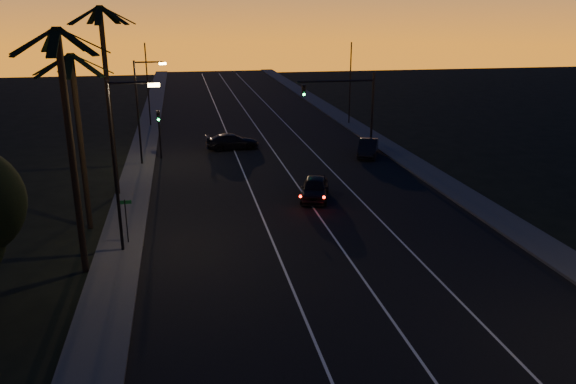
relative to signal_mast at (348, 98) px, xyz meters
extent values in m
cube|color=black|center=(-7.14, -9.99, -4.78)|extent=(20.00, 170.00, 0.01)
cube|color=#3D3D3A|center=(-18.34, -9.99, -4.70)|extent=(2.40, 170.00, 0.16)
cube|color=#3D3D3A|center=(4.06, -9.99, -4.70)|extent=(2.40, 170.00, 0.16)
cube|color=silver|center=(-10.14, -9.99, -4.76)|extent=(0.12, 160.00, 0.01)
cube|color=silver|center=(-6.64, -9.99, -4.76)|extent=(0.12, 160.00, 0.01)
cube|color=silver|center=(-3.14, -9.99, -4.76)|extent=(0.12, 160.00, 0.01)
cylinder|color=black|center=(-19.74, -21.99, 0.97)|extent=(0.32, 0.32, 11.50)
cube|color=black|center=(-18.71, -21.73, 6.15)|extent=(2.18, 0.92, 1.18)
cube|color=black|center=(-19.30, -21.03, 6.15)|extent=(1.25, 2.12, 1.18)
cube|color=black|center=(-20.22, -21.05, 6.15)|extent=(1.34, 2.09, 1.18)
cube|color=black|center=(-20.77, -21.78, 6.15)|extent=(2.18, 0.82, 1.18)
cube|color=black|center=(-20.55, -22.67, 6.15)|extent=(1.90, 1.69, 1.18)
cube|color=black|center=(-19.71, -23.05, 6.15)|extent=(0.45, 2.16, 1.18)
cube|color=black|center=(-18.89, -22.63, 6.15)|extent=(1.95, 1.61, 1.18)
cylinder|color=black|center=(-20.34, -15.99, 0.22)|extent=(0.32, 0.32, 10.00)
cube|color=black|center=(-19.31, -15.73, 4.65)|extent=(2.18, 0.92, 1.18)
cube|color=black|center=(-19.90, -15.03, 4.65)|extent=(1.25, 2.12, 1.18)
cube|color=black|center=(-20.82, -15.05, 4.65)|extent=(1.34, 2.09, 1.18)
cube|color=black|center=(-21.37, -15.78, 4.65)|extent=(2.18, 0.82, 1.18)
cube|color=black|center=(-21.15, -16.67, 4.65)|extent=(1.90, 1.69, 1.18)
cube|color=black|center=(-20.31, -17.05, 4.65)|extent=(0.45, 2.16, 1.18)
cube|color=black|center=(-19.49, -16.63, 4.65)|extent=(1.95, 1.61, 1.18)
cylinder|color=black|center=(-19.34, -9.99, 1.47)|extent=(0.32, 0.32, 12.50)
cube|color=black|center=(-18.31, -9.73, 7.15)|extent=(2.18, 0.92, 1.18)
cube|color=black|center=(-18.90, -9.03, 7.15)|extent=(1.25, 2.12, 1.18)
cube|color=black|center=(-19.82, -9.05, 7.15)|extent=(1.34, 2.09, 1.18)
cube|color=black|center=(-20.37, -9.78, 7.15)|extent=(2.18, 0.82, 1.18)
cube|color=black|center=(-20.15, -10.67, 7.15)|extent=(1.90, 1.69, 1.18)
cube|color=black|center=(-19.31, -11.05, 7.15)|extent=(0.45, 2.16, 1.18)
cube|color=black|center=(-18.49, -10.63, 7.15)|extent=(1.95, 1.61, 1.18)
cylinder|color=black|center=(-18.14, -19.99, -0.28)|extent=(0.16, 0.16, 9.00)
cylinder|color=black|center=(-17.04, -19.99, 4.07)|extent=(2.20, 0.12, 0.12)
cube|color=#F3BD61|center=(-15.94, -19.99, 3.94)|extent=(0.55, 0.26, 0.16)
cylinder|color=black|center=(-18.14, -1.99, -0.53)|extent=(0.16, 0.16, 8.50)
cylinder|color=black|center=(-17.04, -1.99, 3.57)|extent=(2.20, 0.12, 0.12)
cube|color=#F3BD61|center=(-15.94, -1.99, 3.44)|extent=(0.55, 0.26, 0.16)
cylinder|color=black|center=(-17.94, -18.99, -3.48)|extent=(0.06, 0.06, 2.60)
cube|color=#0D5320|center=(-17.94, -18.99, -2.33)|extent=(0.70, 0.03, 0.20)
cylinder|color=black|center=(2.36, 0.01, -1.28)|extent=(0.20, 0.20, 7.00)
cylinder|color=black|center=(-1.14, 0.01, 1.52)|extent=(7.00, 0.16, 0.16)
cube|color=black|center=(-4.04, 0.01, 0.77)|extent=(0.32, 0.28, 1.00)
sphere|color=black|center=(-4.04, -0.16, 1.09)|extent=(0.20, 0.20, 0.20)
sphere|color=black|center=(-4.04, -0.16, 0.77)|extent=(0.20, 0.20, 0.20)
sphere|color=#14FF59|center=(-4.04, -0.16, 0.45)|extent=(0.20, 0.20, 0.20)
cylinder|color=black|center=(-16.64, 0.01, -2.68)|extent=(0.14, 0.14, 4.20)
cube|color=black|center=(-16.64, 0.01, -1.08)|extent=(0.28, 0.25, 0.90)
sphere|color=black|center=(-16.64, -0.14, -0.80)|extent=(0.18, 0.18, 0.18)
sphere|color=black|center=(-16.64, -0.14, -1.08)|extent=(0.18, 0.18, 0.18)
sphere|color=#14FF59|center=(-16.64, -0.14, -1.36)|extent=(0.18, 0.18, 0.18)
cylinder|color=black|center=(-18.14, 15.01, -0.28)|extent=(0.14, 0.14, 9.00)
cylinder|color=black|center=(3.86, 12.01, -0.28)|extent=(0.14, 0.14, 9.00)
imported|color=black|center=(-6.10, -13.20, -4.02)|extent=(2.99, 4.71, 1.49)
sphere|color=#FF0F05|center=(-7.59, -15.48, -3.79)|extent=(0.18, 0.18, 0.18)
sphere|color=#FF0F05|center=(-6.16, -15.92, -3.79)|extent=(0.18, 0.18, 0.18)
imported|color=black|center=(1.24, -2.51, -4.04)|extent=(3.16, 4.72, 1.47)
imported|color=black|center=(-10.23, 2.33, -4.06)|extent=(5.02, 2.36, 1.42)
camera|label=1|loc=(-14.67, -48.41, 7.34)|focal=35.00mm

